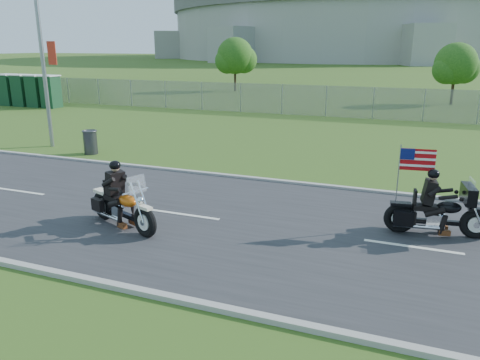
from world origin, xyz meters
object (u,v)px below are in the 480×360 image
at_px(streetlight, 42,19).
at_px(trash_can, 90,143).
at_px(porta_toilet_a, 51,92).
at_px(motorcycle_lead, 122,207).
at_px(porta_toilet_c, 22,91).
at_px(porta_toilet_d, 8,90).
at_px(motorcycle_follow, 438,214).
at_px(porta_toilet_b, 36,92).

relative_size(streetlight, trash_can, 10.03).
bearing_deg(trash_can, porta_toilet_a, 137.51).
bearing_deg(porta_toilet_a, trash_can, -42.49).
relative_size(porta_toilet_a, motorcycle_lead, 0.91).
bearing_deg(motorcycle_lead, porta_toilet_c, 160.74).
height_order(porta_toilet_d, motorcycle_lead, porta_toilet_d).
height_order(porta_toilet_c, porta_toilet_d, same).
bearing_deg(porta_toilet_c, trash_can, -36.89).
distance_m(porta_toilet_a, porta_toilet_c, 2.80).
xyz_separation_m(streetlight, porta_toilet_c, (-12.82, 10.78, -4.49)).
bearing_deg(trash_can, porta_toilet_c, 143.11).
height_order(motorcycle_lead, trash_can, motorcycle_lead).
bearing_deg(motorcycle_follow, porta_toilet_d, 144.34).
xyz_separation_m(porta_toilet_a, motorcycle_follow, (26.49, -16.00, -0.57)).
height_order(porta_toilet_c, trash_can, porta_toilet_c).
bearing_deg(motorcycle_follow, motorcycle_lead, -170.91).
bearing_deg(motorcycle_lead, trash_can, 153.96).
xyz_separation_m(porta_toilet_a, motorcycle_lead, (18.97, -18.33, -0.59)).
distance_m(porta_toilet_d, motorcycle_follow, 34.62).
xyz_separation_m(porta_toilet_b, motorcycle_lead, (20.37, -18.33, -0.59)).
distance_m(porta_toilet_c, motorcycle_follow, 33.38).
bearing_deg(porta_toilet_c, porta_toilet_b, 0.00).
bearing_deg(motorcycle_lead, motorcycle_follow, 38.04).
bearing_deg(trash_can, porta_toilet_b, 140.48).
bearing_deg(porta_toilet_b, porta_toilet_a, 0.00).
distance_m(streetlight, motorcycle_follow, 18.00).
xyz_separation_m(motorcycle_follow, trash_can, (-13.78, 4.36, -0.08)).
xyz_separation_m(porta_toilet_c, motorcycle_lead, (21.77, -18.33, -0.59)).
relative_size(porta_toilet_d, motorcycle_follow, 0.91).
relative_size(porta_toilet_c, trash_can, 2.31).
bearing_deg(streetlight, porta_toilet_d, 142.83).
relative_size(porta_toilet_c, motorcycle_follow, 0.91).
relative_size(porta_toilet_b, porta_toilet_d, 1.00).
relative_size(streetlight, porta_toilet_c, 4.35).
distance_m(porta_toilet_a, porta_toilet_d, 4.20).
height_order(streetlight, porta_toilet_c, streetlight).
height_order(porta_toilet_d, motorcycle_follow, porta_toilet_d).
bearing_deg(porta_toilet_c, motorcycle_lead, -40.09).
height_order(porta_toilet_b, porta_toilet_c, same).
height_order(porta_toilet_a, porta_toilet_b, same).
relative_size(porta_toilet_a, porta_toilet_b, 1.00).
distance_m(porta_toilet_b, motorcycle_follow, 32.16).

